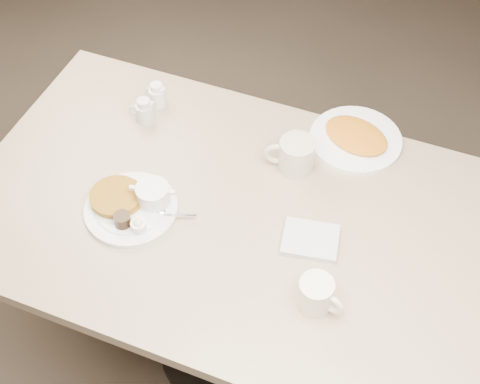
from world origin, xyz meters
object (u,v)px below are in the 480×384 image
at_px(coffee_mug_near, 317,294).
at_px(hash_plate, 356,138).
at_px(main_plate, 133,204).
at_px(creamer_left, 145,111).
at_px(diner_table, 237,249).
at_px(creamer_right, 157,95).
at_px(coffee_mug_far, 295,155).

distance_m(coffee_mug_near, hash_plate, 0.57).
distance_m(main_plate, coffee_mug_near, 0.56).
height_order(main_plate, creamer_left, creamer_left).
distance_m(coffee_mug_near, creamer_left, 0.79).
bearing_deg(diner_table, creamer_right, 141.53).
height_order(creamer_left, hash_plate, creamer_left).
bearing_deg(coffee_mug_near, coffee_mug_far, 115.29).
relative_size(diner_table, creamer_left, 18.17).
distance_m(main_plate, creamer_right, 0.42).
distance_m(coffee_mug_far, hash_plate, 0.22).
height_order(creamer_left, creamer_right, same).
distance_m(creamer_right, hash_plate, 0.62).
relative_size(coffee_mug_far, hash_plate, 0.44).
distance_m(coffee_mug_near, coffee_mug_far, 0.45).
bearing_deg(creamer_right, coffee_mug_near, -36.63).
relative_size(diner_table, main_plate, 4.55).
height_order(diner_table, coffee_mug_near, coffee_mug_near).
relative_size(coffee_mug_near, hash_plate, 0.37).
relative_size(creamer_left, hash_plate, 0.24).
bearing_deg(coffee_mug_near, hash_plate, 95.57).
bearing_deg(main_plate, creamer_left, 111.44).
bearing_deg(creamer_left, hash_plate, 13.47).
xyz_separation_m(coffee_mug_far, creamer_right, (-0.48, 0.09, -0.01)).
bearing_deg(coffee_mug_near, creamer_right, 143.37).
height_order(coffee_mug_far, creamer_left, coffee_mug_far).
bearing_deg(creamer_left, coffee_mug_far, -1.84).
bearing_deg(creamer_right, creamer_left, -93.14).
bearing_deg(coffee_mug_near, diner_table, 146.07).
xyz_separation_m(creamer_right, hash_plate, (0.61, 0.07, -0.02)).
relative_size(diner_table, hash_plate, 4.30).
bearing_deg(creamer_left, diner_table, -30.57).
bearing_deg(creamer_left, creamer_right, 86.86).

